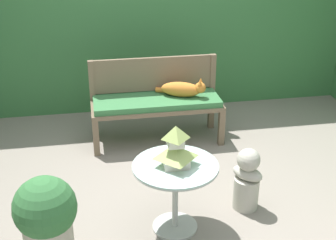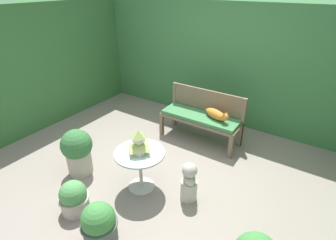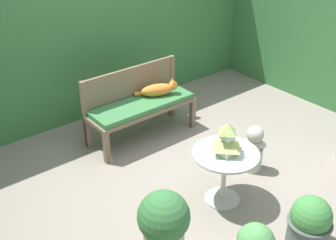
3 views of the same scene
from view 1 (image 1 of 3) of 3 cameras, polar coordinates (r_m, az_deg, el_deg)
The scene contains 9 objects.
ground at distance 4.00m, azimuth 0.04°, elevation -9.78°, with size 30.00×30.00×0.00m, color gray.
foliage_hedge_back at distance 5.84m, azimuth -4.25°, elevation 12.99°, with size 6.40×0.95×2.15m, color #38703D.
garden_bench at distance 4.78m, azimuth -1.39°, elevation 1.86°, with size 1.33×0.48×0.48m.
bench_backrest at distance 4.91m, azimuth -1.80°, elevation 4.98°, with size 1.33×0.06×0.84m.
cat at distance 4.78m, azimuth 1.82°, elevation 3.80°, with size 0.49×0.33×0.20m.
patio_table at distance 3.46m, azimuth 0.90°, elevation -7.21°, with size 0.64×0.64×0.56m.
pagoda_birdhouse at distance 3.33m, azimuth 0.93°, elevation -3.52°, with size 0.25×0.25×0.31m.
garden_bust at distance 3.84m, azimuth 9.60°, elevation -7.21°, with size 0.28×0.30×0.54m.
potted_plant_path_edge at distance 3.29m, azimuth -14.60°, elevation -11.65°, with size 0.43×0.43×0.68m.
Camera 1 is at (-0.57, -3.24, 2.28)m, focal length 50.00 mm.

